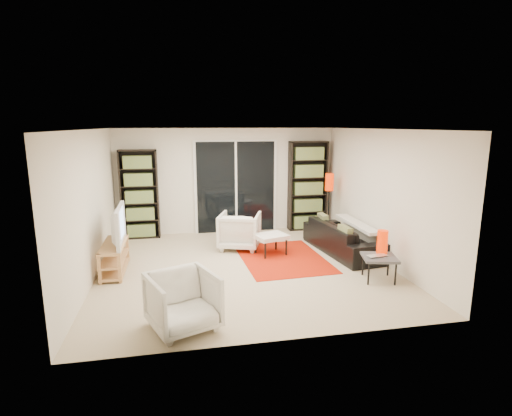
% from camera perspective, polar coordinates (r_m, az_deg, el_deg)
% --- Properties ---
extents(floor, '(5.00, 5.00, 0.00)m').
position_cam_1_polar(floor, '(7.14, -1.52, -8.44)').
color(floor, tan).
rests_on(floor, ground).
extents(wall_back, '(5.00, 0.02, 2.40)m').
position_cam_1_polar(wall_back, '(9.26, -4.16, 3.89)').
color(wall_back, silver).
rests_on(wall_back, ground).
extents(wall_front, '(5.00, 0.02, 2.40)m').
position_cam_1_polar(wall_front, '(4.44, 3.84, -4.87)').
color(wall_front, silver).
rests_on(wall_front, ground).
extents(wall_left, '(0.02, 5.00, 2.40)m').
position_cam_1_polar(wall_left, '(6.87, -22.59, 0.22)').
color(wall_left, silver).
rests_on(wall_left, ground).
extents(wall_right, '(0.02, 5.00, 2.40)m').
position_cam_1_polar(wall_right, '(7.64, 17.26, 1.69)').
color(wall_right, silver).
rests_on(wall_right, ground).
extents(ceiling, '(5.00, 5.00, 0.02)m').
position_cam_1_polar(ceiling, '(6.70, -1.63, 11.18)').
color(ceiling, white).
rests_on(ceiling, wall_back).
extents(sliding_door, '(1.92, 0.08, 2.16)m').
position_cam_1_polar(sliding_door, '(9.28, -2.89, 2.98)').
color(sliding_door, white).
rests_on(sliding_door, ground).
extents(bookshelf_left, '(0.80, 0.30, 1.95)m').
position_cam_1_polar(bookshelf_left, '(9.11, -16.28, 1.87)').
color(bookshelf_left, black).
rests_on(bookshelf_left, ground).
extents(bookshelf_right, '(0.90, 0.30, 2.10)m').
position_cam_1_polar(bookshelf_right, '(9.54, 7.39, 3.14)').
color(bookshelf_right, black).
rests_on(bookshelf_right, ground).
extents(tv_stand, '(0.36, 1.14, 0.50)m').
position_cam_1_polar(tv_stand, '(7.25, -19.56, -6.64)').
color(tv_stand, tan).
rests_on(tv_stand, floor).
extents(tv, '(0.18, 1.11, 0.64)m').
position_cam_1_polar(tv, '(7.10, -19.71, -2.37)').
color(tv, black).
rests_on(tv, tv_stand).
extents(rug, '(1.60, 2.11, 0.01)m').
position_cam_1_polar(rug, '(7.61, 3.78, -7.14)').
color(rug, '#B91C07').
rests_on(rug, floor).
extents(sofa, '(1.04, 2.11, 0.59)m').
position_cam_1_polar(sofa, '(8.06, 12.36, -4.14)').
color(sofa, black).
rests_on(sofa, floor).
extents(armchair_back, '(1.00, 1.02, 0.73)m').
position_cam_1_polar(armchair_back, '(8.11, -2.35, -3.24)').
color(armchair_back, silver).
rests_on(armchair_back, floor).
extents(armchair_front, '(1.00, 1.01, 0.71)m').
position_cam_1_polar(armchair_front, '(5.08, -10.39, -13.01)').
color(armchair_front, silver).
rests_on(armchair_front, floor).
extents(ottoman, '(0.70, 0.63, 0.40)m').
position_cam_1_polar(ottoman, '(7.72, 2.14, -4.19)').
color(ottoman, silver).
rests_on(ottoman, floor).
extents(side_table, '(0.63, 0.63, 0.40)m').
position_cam_1_polar(side_table, '(6.76, 17.21, -6.96)').
color(side_table, '#454449').
rests_on(side_table, floor).
extents(laptop, '(0.37, 0.27, 0.03)m').
position_cam_1_polar(laptop, '(6.69, 17.19, -6.67)').
color(laptop, silver).
rests_on(laptop, side_table).
extents(table_lamp, '(0.17, 0.17, 0.39)m').
position_cam_1_polar(table_lamp, '(6.87, 17.59, -4.64)').
color(table_lamp, red).
rests_on(table_lamp, side_table).
extents(floor_lamp, '(0.21, 0.21, 1.41)m').
position_cam_1_polar(floor_lamp, '(9.08, 10.41, 2.79)').
color(floor_lamp, black).
rests_on(floor_lamp, floor).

